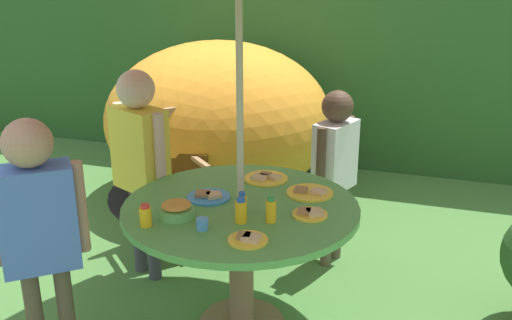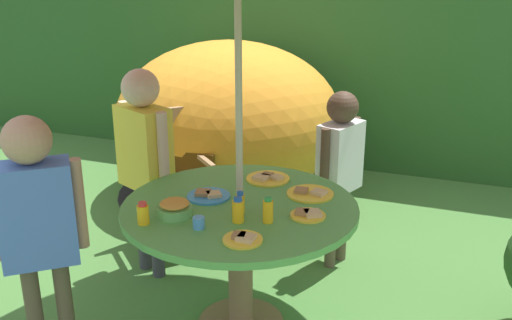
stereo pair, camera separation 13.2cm
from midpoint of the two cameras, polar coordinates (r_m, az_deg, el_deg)
hedge_backdrop at (r=5.97m, az=8.14°, el=10.03°), size 9.00×0.70×2.11m
garden_table at (r=3.13m, az=-2.72°, el=-6.91°), size 1.27×1.27×0.76m
wooden_chair at (r=4.18m, az=-10.07°, el=-1.37°), size 0.65×0.65×0.99m
dome_tent at (r=5.04m, az=-4.52°, el=3.96°), size 2.03×2.03×1.35m
child_in_white_shirt at (r=3.80m, az=6.89°, el=0.40°), size 0.27×0.39×1.21m
child_in_yellow_shirt at (r=3.65m, az=-12.48°, el=1.05°), size 0.43×0.33×1.38m
child_in_blue_shirt at (r=2.90m, az=-22.09°, el=-5.41°), size 0.39×0.37×1.33m
snack_bowl at (r=2.94m, az=-9.17°, el=-4.90°), size 0.18×0.18×0.09m
plate_near_left at (r=2.68m, az=-2.21°, el=-7.86°), size 0.19×0.19×0.03m
plate_mid_left at (r=2.94m, az=4.11°, el=-5.33°), size 0.18×0.18×0.03m
plate_front_edge at (r=3.40m, az=-0.14°, el=-1.80°), size 0.26×0.26×0.03m
plate_center_front at (r=3.16m, az=-5.95°, el=-3.61°), size 0.24×0.24×0.03m
plate_center_back at (r=3.21m, az=4.19°, el=-3.22°), size 0.26×0.26×0.03m
juice_bottle_near_right at (r=2.95m, az=-2.67°, el=-4.32°), size 0.05×0.05×0.11m
juice_bottle_far_left at (r=2.85m, az=0.16°, el=-5.03°), size 0.05×0.05×0.13m
juice_bottle_far_right at (r=2.85m, az=-2.84°, el=-5.07°), size 0.06×0.06×0.13m
juice_bottle_mid_right at (r=2.87m, az=-12.22°, el=-5.46°), size 0.06×0.06×0.12m
cup_near at (r=2.80m, az=-6.71°, el=-6.33°), size 0.06×0.06×0.06m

